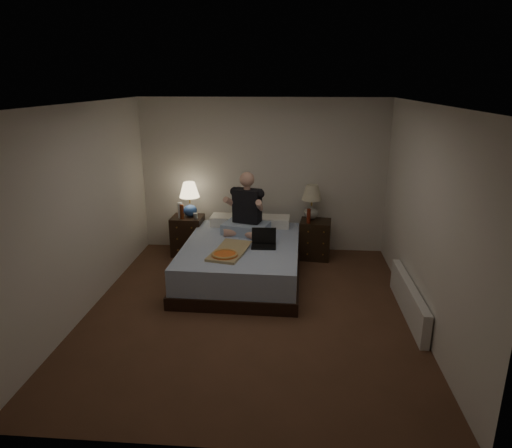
# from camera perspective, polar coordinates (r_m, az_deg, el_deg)

# --- Properties ---
(floor) EXTENTS (4.00, 4.50, 0.00)m
(floor) POSITION_cam_1_polar(r_m,az_deg,el_deg) (5.79, -0.73, -10.75)
(floor) COLOR brown
(floor) RESTS_ON ground
(ceiling) EXTENTS (4.00, 4.50, 0.00)m
(ceiling) POSITION_cam_1_polar(r_m,az_deg,el_deg) (5.11, -0.84, 14.80)
(ceiling) COLOR white
(ceiling) RESTS_ON ground
(wall_back) EXTENTS (4.00, 0.00, 2.50)m
(wall_back) POSITION_cam_1_polar(r_m,az_deg,el_deg) (7.49, 0.84, 6.01)
(wall_back) COLOR white
(wall_back) RESTS_ON ground
(wall_front) EXTENTS (4.00, 0.00, 2.50)m
(wall_front) POSITION_cam_1_polar(r_m,az_deg,el_deg) (3.23, -4.58, -9.98)
(wall_front) COLOR white
(wall_front) RESTS_ON ground
(wall_left) EXTENTS (0.00, 4.50, 2.50)m
(wall_left) POSITION_cam_1_polar(r_m,az_deg,el_deg) (5.85, -20.70, 1.58)
(wall_left) COLOR white
(wall_left) RESTS_ON ground
(wall_right) EXTENTS (0.00, 4.50, 2.50)m
(wall_right) POSITION_cam_1_polar(r_m,az_deg,el_deg) (5.51, 20.42, 0.67)
(wall_right) COLOR white
(wall_right) RESTS_ON ground
(bed) EXTENTS (1.65, 2.17, 0.53)m
(bed) POSITION_cam_1_polar(r_m,az_deg,el_deg) (6.58, -1.80, -4.60)
(bed) COLOR #5C7EB8
(bed) RESTS_ON floor
(nightstand_left) EXTENTS (0.50, 0.45, 0.64)m
(nightstand_left) POSITION_cam_1_polar(r_m,az_deg,el_deg) (7.55, -8.51, -1.41)
(nightstand_left) COLOR black
(nightstand_left) RESTS_ON floor
(nightstand_right) EXTENTS (0.52, 0.48, 0.62)m
(nightstand_right) POSITION_cam_1_polar(r_m,az_deg,el_deg) (7.38, 7.37, -1.91)
(nightstand_right) COLOR black
(nightstand_right) RESTS_ON floor
(lamp_left) EXTENTS (0.37, 0.37, 0.56)m
(lamp_left) POSITION_cam_1_polar(r_m,az_deg,el_deg) (7.41, -8.29, 3.06)
(lamp_left) COLOR #2A4E9C
(lamp_left) RESTS_ON nightstand_left
(lamp_right) EXTENTS (0.38, 0.38, 0.56)m
(lamp_right) POSITION_cam_1_polar(r_m,az_deg,el_deg) (7.29, 6.97, 2.73)
(lamp_right) COLOR gray
(lamp_right) RESTS_ON nightstand_right
(water_bottle) EXTENTS (0.07, 0.07, 0.25)m
(water_bottle) POSITION_cam_1_polar(r_m,az_deg,el_deg) (7.39, -9.47, 1.72)
(water_bottle) COLOR silver
(water_bottle) RESTS_ON nightstand_left
(soda_can) EXTENTS (0.07, 0.07, 0.10)m
(soda_can) POSITION_cam_1_polar(r_m,az_deg,el_deg) (7.28, -7.57, 0.95)
(soda_can) COLOR #A2A39F
(soda_can) RESTS_ON nightstand_left
(beer_bottle_left) EXTENTS (0.06, 0.06, 0.23)m
(beer_bottle_left) POSITION_cam_1_polar(r_m,az_deg,el_deg) (7.33, -9.26, 1.52)
(beer_bottle_left) COLOR #5A230C
(beer_bottle_left) RESTS_ON nightstand_left
(beer_bottle_right) EXTENTS (0.06, 0.06, 0.23)m
(beer_bottle_right) POSITION_cam_1_polar(r_m,az_deg,el_deg) (7.12, 6.60, 1.00)
(beer_bottle_right) COLOR #621C0E
(beer_bottle_right) RESTS_ON nightstand_right
(person) EXTENTS (0.78, 0.68, 0.93)m
(person) POSITION_cam_1_polar(r_m,az_deg,el_deg) (6.77, -1.27, 2.58)
(person) COLOR black
(person) RESTS_ON bed
(laptop) EXTENTS (0.35, 0.29, 0.24)m
(laptop) POSITION_cam_1_polar(r_m,az_deg,el_deg) (6.29, 0.97, -1.88)
(laptop) COLOR black
(laptop) RESTS_ON bed
(pizza_box) EXTENTS (0.55, 0.83, 0.08)m
(pizza_box) POSITION_cam_1_polar(r_m,az_deg,el_deg) (5.95, -3.94, -3.89)
(pizza_box) COLOR tan
(pizza_box) RESTS_ON bed
(radiator) EXTENTS (0.10, 1.60, 0.40)m
(radiator) POSITION_cam_1_polar(r_m,az_deg,el_deg) (5.91, 18.53, -8.93)
(radiator) COLOR silver
(radiator) RESTS_ON floor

